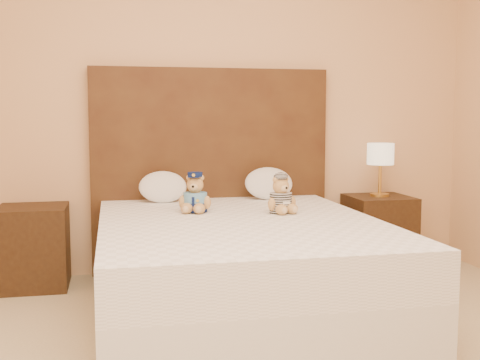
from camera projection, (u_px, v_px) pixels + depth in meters
name	position (u px, v px, depth m)	size (l,w,h in m)	color
bed	(240.00, 266.00, 3.52)	(1.60, 2.00, 0.55)	white
headboard	(211.00, 170.00, 4.46)	(1.75, 0.08, 1.50)	#4C3116
nightstand_left	(33.00, 247.00, 4.04)	(0.45, 0.45, 0.55)	#352211
nightstand_right	(379.00, 232.00, 4.56)	(0.45, 0.45, 0.55)	#352211
lamp	(380.00, 157.00, 4.50)	(0.20, 0.20, 0.40)	gold
teddy_police	(195.00, 192.00, 3.76)	(0.22, 0.21, 0.25)	#B48746
teddy_prisoner	(281.00, 194.00, 3.73)	(0.21, 0.20, 0.23)	#B48746
pillow_left	(163.00, 185.00, 4.21)	(0.33, 0.22, 0.24)	white
pillow_right	(269.00, 182.00, 4.37)	(0.36, 0.23, 0.25)	white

